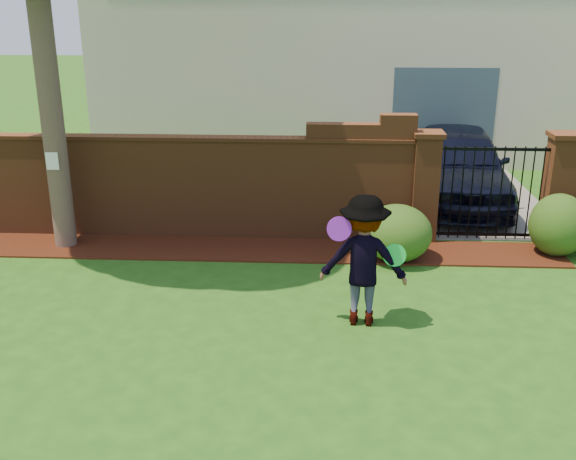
# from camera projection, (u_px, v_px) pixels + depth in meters

# --- Properties ---
(ground) EXTENTS (80.00, 80.00, 0.01)m
(ground) POSITION_uv_depth(u_px,v_px,m) (262.00, 353.00, 7.91)
(ground) COLOR #225114
(ground) RESTS_ON ground
(mulch_bed) EXTENTS (11.10, 1.08, 0.03)m
(mulch_bed) POSITION_uv_depth(u_px,v_px,m) (223.00, 249.00, 11.10)
(mulch_bed) COLOR #331309
(mulch_bed) RESTS_ON ground
(brick_wall) EXTENTS (8.70, 0.31, 2.16)m
(brick_wall) POSITION_uv_depth(u_px,v_px,m) (165.00, 184.00, 11.47)
(brick_wall) COLOR brown
(brick_wall) RESTS_ON ground
(pillar_left) EXTENTS (0.50, 0.50, 1.88)m
(pillar_left) POSITION_uv_depth(u_px,v_px,m) (425.00, 186.00, 11.24)
(pillar_left) COLOR brown
(pillar_left) RESTS_ON ground
(pillar_right) EXTENTS (0.50, 0.50, 1.88)m
(pillar_right) POSITION_uv_depth(u_px,v_px,m) (559.00, 188.00, 11.13)
(pillar_right) COLOR brown
(pillar_right) RESTS_ON ground
(iron_gate) EXTENTS (1.78, 0.03, 1.60)m
(iron_gate) POSITION_uv_depth(u_px,v_px,m) (491.00, 193.00, 11.22)
(iron_gate) COLOR black
(iron_gate) RESTS_ON ground
(driveway) EXTENTS (3.20, 8.00, 0.01)m
(driveway) POSITION_uv_depth(u_px,v_px,m) (446.00, 180.00, 15.27)
(driveway) COLOR slate
(driveway) RESTS_ON ground
(house) EXTENTS (12.40, 6.40, 6.30)m
(house) POSITION_uv_depth(u_px,v_px,m) (337.00, 27.00, 18.11)
(house) COLOR beige
(house) RESTS_ON ground
(car) EXTENTS (2.06, 4.58, 1.53)m
(car) POSITION_uv_depth(u_px,v_px,m) (459.00, 168.00, 13.22)
(car) COLOR black
(car) RESTS_ON ground
(paper_notice) EXTENTS (0.20, 0.01, 0.28)m
(paper_notice) POSITION_uv_depth(u_px,v_px,m) (52.00, 161.00, 10.62)
(paper_notice) COLOR white
(paper_notice) RESTS_ON tree
(shrub_left) EXTENTS (1.10, 1.10, 0.90)m
(shrub_left) POSITION_uv_depth(u_px,v_px,m) (397.00, 233.00, 10.54)
(shrub_left) COLOR #1D4815
(shrub_left) RESTS_ON ground
(shrub_middle) EXTENTS (0.93, 0.93, 1.02)m
(shrub_middle) POSITION_uv_depth(u_px,v_px,m) (559.00, 225.00, 10.73)
(shrub_middle) COLOR #1D4815
(shrub_middle) RESTS_ON ground
(man) EXTENTS (1.15, 0.73, 1.70)m
(man) POSITION_uv_depth(u_px,v_px,m) (363.00, 262.00, 8.36)
(man) COLOR gray
(man) RESTS_ON ground
(frisbee_purple) EXTENTS (0.31, 0.13, 0.30)m
(frisbee_purple) POSITION_uv_depth(u_px,v_px,m) (339.00, 229.00, 8.10)
(frisbee_purple) COLOR purple
(frisbee_purple) RESTS_ON man
(frisbee_green) EXTENTS (0.29, 0.08, 0.29)m
(frisbee_green) POSITION_uv_depth(u_px,v_px,m) (394.00, 255.00, 8.21)
(frisbee_green) COLOR #1BD046
(frisbee_green) RESTS_ON man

